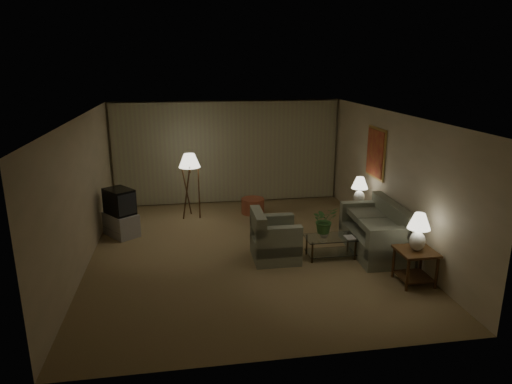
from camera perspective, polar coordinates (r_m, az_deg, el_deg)
ground at (r=9.21m, az=-1.29°, el=-7.39°), size 7.00×7.00×0.00m
room_shell at (r=10.14m, az=-2.41°, el=5.13°), size 6.04×7.02×2.72m
sofa at (r=9.31m, az=14.58°, el=-5.03°), size 1.86×1.05×0.79m
armchair at (r=8.75m, az=2.43°, el=-6.00°), size 0.92×0.87×0.76m
side_table_near at (r=8.25m, az=19.29°, el=-8.03°), size 0.62×0.62×0.60m
side_table_far at (r=10.45m, az=12.63°, el=-2.59°), size 0.47×0.40×0.60m
table_lamp_near at (r=8.05m, az=19.66°, el=-4.34°), size 0.38×0.38×0.65m
table_lamp_far at (r=10.29m, az=12.82°, el=0.45°), size 0.36×0.36×0.62m
coffee_table at (r=8.95m, az=9.33°, el=-6.42°), size 0.99×0.54×0.41m
tv_cabinet at (r=10.36m, az=-16.49°, el=-3.89°), size 1.24×1.22×0.50m
crt_tv at (r=10.20m, az=-16.72°, el=-1.13°), size 1.07×1.06×0.54m
floor_lamp at (r=11.03m, az=-8.21°, el=0.93°), size 0.51×0.51×1.57m
ottoman at (r=11.39m, az=-0.41°, el=-1.73°), size 0.60×0.60×0.38m
vase at (r=8.82m, az=8.47°, el=-5.17°), size 0.18×0.18×0.16m
flowers at (r=8.71m, az=8.56°, el=-3.08°), size 0.56×0.52×0.52m
book at (r=8.88m, az=11.11°, el=-5.64°), size 0.18×0.25×0.02m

